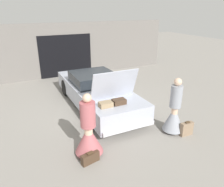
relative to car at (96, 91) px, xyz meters
name	(u,v)px	position (x,y,z in m)	size (l,w,h in m)	color
ground_plane	(97,105)	(0.00, -0.02, -0.56)	(40.00, 40.00, 0.00)	gray
garage_wall_back	(65,50)	(0.00, 4.33, 0.83)	(12.00, 0.14, 2.80)	slate
car	(96,91)	(0.00, 0.00, 0.00)	(1.81, 4.98, 1.77)	#B2B7C6
person_left	(89,134)	(-1.32, -2.75, 0.03)	(0.72, 0.72, 1.67)	beige
person_right	(174,114)	(1.33, -2.84, 0.05)	(0.63, 0.63, 1.71)	beige
suitcase_beside_left_person	(90,158)	(-1.43, -3.09, -0.43)	(0.48, 0.24, 0.29)	#473323
suitcase_beside_right_person	(187,129)	(1.56, -3.17, -0.36)	(0.40, 0.15, 0.44)	#8C7259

